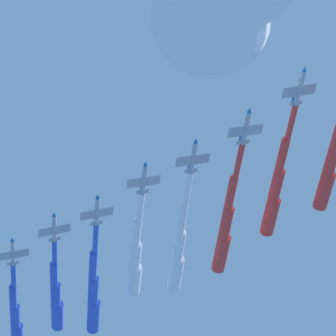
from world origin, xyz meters
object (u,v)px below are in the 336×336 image
at_px(jet_port_inner, 332,160).
at_px(jet_starboard_outer, 94,292).
at_px(jet_starboard_inner, 276,187).
at_px(jet_starboard_mid, 179,247).
at_px(jet_trail_starboard, 16,317).
at_px(jet_port_outer, 136,256).
at_px(jet_trail_port, 56,295).
at_px(jet_port_mid, 226,225).

bearing_deg(jet_port_inner, jet_starboard_outer, -149.80).
height_order(jet_port_inner, jet_starboard_inner, jet_starboard_inner).
distance_m(jet_starboard_mid, jet_trail_starboard, 55.14).
relative_size(jet_port_outer, jet_trail_port, 1.03).
distance_m(jet_starboard_inner, jet_trail_starboard, 84.36).
relative_size(jet_port_inner, jet_starboard_mid, 0.94).
height_order(jet_starboard_mid, jet_trail_port, jet_trail_port).
bearing_deg(jet_port_inner, jet_port_mid, -151.48).
bearing_deg(jet_starboard_outer, jet_port_inner, 30.20).
distance_m(jet_port_mid, jet_port_outer, 26.62).
height_order(jet_starboard_inner, jet_trail_starboard, jet_starboard_inner).
height_order(jet_starboard_inner, jet_port_outer, jet_starboard_inner).
xyz_separation_m(jet_starboard_inner, jet_port_mid, (-13.37, -7.44, -3.48)).
distance_m(jet_port_mid, jet_starboard_mid, 14.00).
bearing_deg(jet_trail_starboard, jet_port_mid, 33.90).
distance_m(jet_port_outer, jet_starboard_outer, 16.58).
bearing_deg(jet_starboard_outer, jet_port_outer, 22.51).
xyz_separation_m(jet_port_inner, jet_port_mid, (-26.94, -14.64, -1.75)).
bearing_deg(jet_starboard_mid, jet_starboard_outer, -149.63).
height_order(jet_starboard_outer, jet_trail_port, jet_trail_port).
distance_m(jet_starboard_mid, jet_port_outer, 12.77).
xyz_separation_m(jet_port_mid, jet_trail_port, (-44.67, -30.57, 2.66)).
bearing_deg(jet_starboard_inner, jet_port_outer, -145.95).
bearing_deg(jet_port_inner, jet_starboard_inner, -152.06).
height_order(jet_port_inner, jet_port_mid, jet_port_inner).
distance_m(jet_starboard_inner, jet_starboard_mid, 29.48).
xyz_separation_m(jet_starboard_mid, jet_starboard_outer, (-24.72, -14.49, -0.08)).
bearing_deg(jet_trail_starboard, jet_port_inner, 32.24).
distance_m(jet_port_inner, jet_trail_starboard, 99.67).
distance_m(jet_starboard_inner, jet_port_mid, 15.69).
relative_size(jet_starboard_inner, jet_port_outer, 1.07).
height_order(jet_starboard_mid, jet_port_outer, jet_port_outer).
xyz_separation_m(jet_port_mid, jet_port_outer, (-21.22, -15.93, 2.12)).
distance_m(jet_port_mid, jet_starboard_outer, 42.64).
height_order(jet_port_inner, jet_starboard_outer, jet_port_inner).
distance_m(jet_port_inner, jet_port_outer, 57.04).
height_order(jet_port_outer, jet_trail_port, jet_trail_port).
height_order(jet_starboard_outer, jet_trail_starboard, jet_trail_starboard).
distance_m(jet_starboard_outer, jet_trail_starboard, 26.66).
height_order(jet_trail_port, jet_trail_starboard, jet_trail_port).
height_order(jet_starboard_inner, jet_port_mid, jet_starboard_inner).
relative_size(jet_port_inner, jet_starboard_inner, 0.96).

